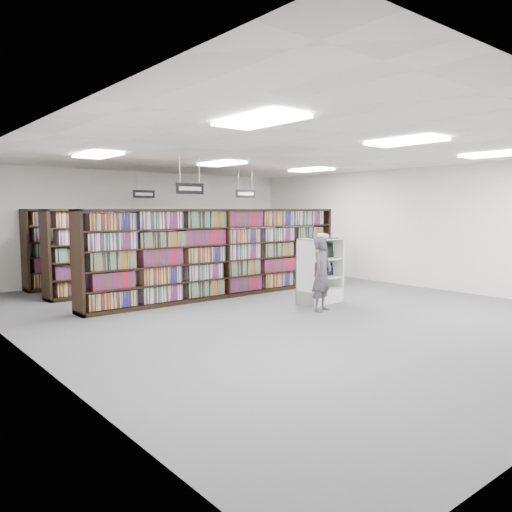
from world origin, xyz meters
TOP-DOWN VIEW (x-y plane):
  - floor at (0.00, 0.00)m, footprint 12.00×12.00m
  - ceiling at (0.00, 0.00)m, footprint 10.00×12.00m
  - wall_back at (0.00, 6.00)m, footprint 10.00×0.10m
  - wall_left at (-5.00, 0.00)m, footprint 0.10×12.00m
  - wall_right at (5.00, 0.00)m, footprint 0.10×12.00m
  - bookshelf_row_near at (0.00, 2.00)m, footprint 7.00×0.60m
  - bookshelf_row_mid at (0.00, 4.00)m, footprint 7.00×0.60m
  - bookshelf_row_far at (0.00, 5.70)m, footprint 7.00×0.60m
  - aisle_sign_left at (-1.50, 1.00)m, footprint 0.65×0.02m
  - aisle_sign_right at (1.50, 3.00)m, footprint 0.65×0.02m
  - aisle_sign_center at (-0.50, 5.00)m, footprint 0.65×0.02m
  - troffer_front_left at (-3.00, -3.00)m, footprint 0.60×1.20m
  - troffer_front_center at (0.00, -3.00)m, footprint 0.60×1.20m
  - troffer_front_right at (3.00, -3.00)m, footprint 0.60×1.20m
  - troffer_back_left at (-3.00, 2.00)m, footprint 0.60×1.20m
  - troffer_back_center at (0.00, 2.00)m, footprint 0.60×1.20m
  - troffer_back_right at (3.00, 2.00)m, footprint 0.60×1.20m
  - endcap_display at (1.21, -0.02)m, footprint 1.05×0.55m
  - open_book at (1.23, -0.12)m, footprint 0.64×0.45m
  - shopper at (0.59, -0.70)m, footprint 0.65×0.53m

SIDE VIEW (x-z plane):
  - floor at x=0.00m, z-range 0.00..0.00m
  - endcap_display at x=1.21m, z-range -0.23..1.22m
  - shopper at x=0.59m, z-range 0.00..1.54m
  - bookshelf_row_near at x=0.00m, z-range 0.00..2.10m
  - bookshelf_row_mid at x=0.00m, z-range 0.00..2.10m
  - bookshelf_row_far at x=0.00m, z-range 0.00..2.10m
  - open_book at x=1.23m, z-range 1.42..1.55m
  - wall_back at x=0.00m, z-range 0.00..3.20m
  - wall_left at x=-5.00m, z-range 0.00..3.20m
  - wall_right at x=5.00m, z-range 0.00..3.20m
  - aisle_sign_left at x=-1.50m, z-range 2.13..2.93m
  - aisle_sign_right at x=1.50m, z-range 2.13..2.93m
  - aisle_sign_center at x=-0.50m, z-range 2.13..2.93m
  - troffer_front_left at x=-3.00m, z-range 3.14..3.18m
  - troffer_front_center at x=0.00m, z-range 3.14..3.18m
  - troffer_front_right at x=3.00m, z-range 3.14..3.18m
  - troffer_back_left at x=-3.00m, z-range 3.14..3.18m
  - troffer_back_center at x=0.00m, z-range 3.14..3.18m
  - troffer_back_right at x=3.00m, z-range 3.14..3.18m
  - ceiling at x=0.00m, z-range 3.15..3.25m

